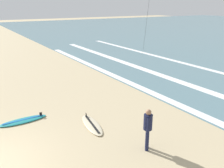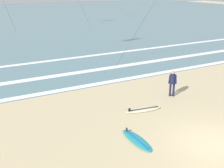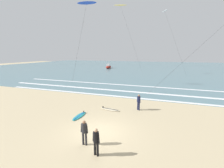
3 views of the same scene
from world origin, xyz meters
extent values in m
plane|color=tan|center=(0.00, 0.00, 0.00)|extent=(160.00, 160.00, 0.00)
cube|color=slate|center=(0.00, 54.05, 0.01)|extent=(140.00, 90.00, 0.01)
cube|color=white|center=(0.05, 9.45, 0.01)|extent=(39.02, 0.55, 0.01)
cube|color=white|center=(-1.15, 12.52, 0.01)|extent=(42.24, 0.69, 0.01)
cube|color=white|center=(-0.15, 16.96, 0.01)|extent=(46.14, 0.56, 0.01)
cylinder|color=#141938|center=(1.81, 5.42, 0.41)|extent=(0.13, 0.13, 0.82)
cylinder|color=#141938|center=(1.97, 5.30, 0.41)|extent=(0.13, 0.13, 0.82)
cylinder|color=#141938|center=(1.89, 5.36, 1.11)|extent=(0.32, 0.32, 0.58)
cylinder|color=#141938|center=(1.74, 5.48, 1.08)|extent=(0.16, 0.15, 0.56)
cylinder|color=#141938|center=(2.03, 5.24, 1.08)|extent=(0.16, 0.15, 0.56)
sphere|color=#9E7051|center=(1.89, 5.36, 1.49)|extent=(0.21, 0.21, 0.21)
ellipsoid|color=beige|center=(-0.79, 4.47, 0.04)|extent=(2.16, 0.89, 0.09)
cube|color=black|center=(-0.79, 4.47, 0.09)|extent=(1.78, 0.35, 0.01)
cube|color=black|center=(-1.60, 4.58, 0.17)|extent=(0.12, 0.03, 0.16)
ellipsoid|color=teal|center=(-2.82, 1.98, 0.04)|extent=(0.64, 2.11, 0.09)
cube|color=#1959B2|center=(-2.82, 1.98, 0.09)|extent=(0.13, 1.79, 0.01)
cube|color=black|center=(-2.83, 2.80, 0.17)|extent=(0.02, 0.12, 0.16)
camera|label=1|loc=(7.80, 0.16, 5.14)|focal=38.79mm
camera|label=2|loc=(-8.76, -6.94, 6.50)|focal=44.73mm
camera|label=3|loc=(4.32, -9.52, 5.57)|focal=25.18mm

